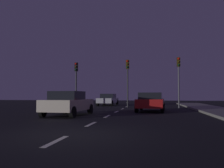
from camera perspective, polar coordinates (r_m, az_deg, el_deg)
ground_plane at (r=14.56m, az=-0.70°, el=-7.55°), size 80.00×80.00×0.00m
lane_stripe_nearest at (r=6.71m, az=-13.32°, el=-13.22°), size 0.16×1.60×0.01m
lane_stripe_second at (r=10.28m, az=-5.03°, el=-9.56°), size 0.16×1.60×0.01m
lane_stripe_third at (r=13.98m, az=-1.14°, el=-7.74°), size 0.16×1.60×0.01m
lane_stripe_fourth at (r=17.71m, az=1.11°, el=-6.66°), size 0.16×1.60×0.01m
lane_stripe_fifth at (r=21.47m, az=2.56°, el=-5.96°), size 0.16×1.60×0.01m
lane_stripe_sixth at (r=25.25m, az=3.58°, el=-5.46°), size 0.16×1.60×0.01m
traffic_signal_left at (r=24.72m, az=-8.62°, el=2.00°), size 0.32×0.38×4.59m
traffic_signal_center at (r=23.64m, az=3.75°, el=2.43°), size 0.32×0.38×4.75m
traffic_signal_right at (r=23.69m, az=15.71°, el=2.71°), size 0.32×0.38×4.87m
car_stopped_ahead at (r=18.15m, az=9.28°, el=-4.22°), size 2.25×4.09×1.42m
car_adjacent_lane at (r=14.68m, az=-10.48°, el=-4.51°), size 2.21×4.25×1.47m
car_oncoming_far at (r=28.31m, az=-0.97°, el=-3.72°), size 2.02×4.39×1.38m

